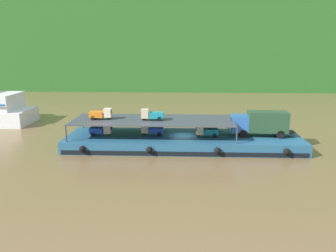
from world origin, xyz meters
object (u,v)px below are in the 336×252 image
Objects in this scene: mini_truck_lower_stern at (101,130)px; mini_truck_upper_mid at (152,115)px; covered_lorry at (261,123)px; mini_truck_lower_aft at (152,130)px; cargo_barge at (183,141)px; mini_truck_lower_mid at (206,131)px; mini_truck_upper_stern at (101,114)px.

mini_truck_upper_mid reaches higher than mini_truck_lower_stern.
mini_truck_lower_aft is at bearing -179.81° from covered_lorry.
mini_truck_lower_mid is at bearing -6.74° from cargo_barge.
mini_truck_lower_stern is 1.01× the size of mini_truck_lower_mid.
mini_truck_lower_aft is at bearing 175.99° from mini_truck_lower_mid.
cargo_barge is at bearing 173.26° from mini_truck_lower_mid.
mini_truck_lower_mid is at bearing -0.63° from mini_truck_upper_mid.
mini_truck_lower_stern is at bearing 179.77° from mini_truck_lower_mid.
covered_lorry reaches higher than cargo_barge.
mini_truck_upper_mid is at bearing -176.16° from cargo_barge.
mini_truck_lower_stern and mini_truck_lower_mid have the same top height.
mini_truck_lower_stern and mini_truck_lower_aft have the same top height.
mini_truck_lower_stern is at bearing -89.60° from mini_truck_upper_stern.
mini_truck_lower_aft is (-13.58, -0.04, -1.00)m from covered_lorry.
mini_truck_upper_stern is 6.39m from mini_truck_upper_mid.
mini_truck_upper_stern reaches higher than mini_truck_lower_mid.
covered_lorry reaches higher than mini_truck_lower_mid.
covered_lorry is 6.84m from mini_truck_lower_mid.
mini_truck_upper_stern is at bearing -178.63° from mini_truck_lower_aft.
cargo_barge is 10.48× the size of mini_truck_lower_stern.
mini_truck_lower_aft is 6.66m from mini_truck_upper_stern.
mini_truck_lower_mid is (-6.75, -0.52, -1.00)m from covered_lorry.
mini_truck_upper_stern is (-0.00, 0.27, 2.00)m from mini_truck_lower_stern.
cargo_barge is at bearing 0.07° from mini_truck_upper_stern.
cargo_barge is 10.88m from mini_truck_upper_stern.
cargo_barge is at bearing -178.90° from covered_lorry.
cargo_barge is 10.51× the size of mini_truck_lower_aft.
covered_lorry is at bearing 0.56° from mini_truck_upper_stern.
mini_truck_lower_aft is at bearing 177.97° from cargo_barge.
mini_truck_lower_mid is (13.18, -0.05, 0.00)m from mini_truck_lower_stern.
mini_truck_upper_mid is at bearing -2.26° from mini_truck_upper_stern.
mini_truck_upper_stern is (-6.35, -0.15, 2.00)m from mini_truck_lower_aft.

